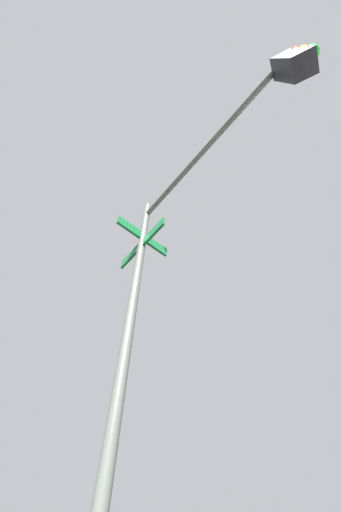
{
  "coord_description": "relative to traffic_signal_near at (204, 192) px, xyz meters",
  "views": [
    {
      "loc": [
        -5.33,
        -5.31,
        1.17
      ],
      "look_at": [
        -7.62,
        -6.36,
        4.65
      ],
      "focal_mm": 18.89,
      "sensor_mm": 36.0,
      "label": 1
    }
  ],
  "objects": [
    {
      "name": "traffic_signal_near",
      "position": [
        0.0,
        0.0,
        0.0
      ],
      "size": [
        1.9,
        3.51,
        6.16
      ],
      "color": "#474C47",
      "rests_on": "ground_plane"
    }
  ]
}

